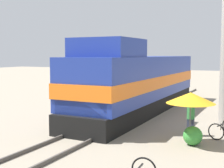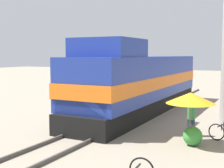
% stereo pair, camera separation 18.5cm
% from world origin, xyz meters
% --- Properties ---
extents(ground_plane, '(120.00, 120.00, 0.00)m').
position_xyz_m(ground_plane, '(0.00, 0.00, 0.00)').
color(ground_plane, gray).
extents(rail_near, '(0.08, 38.11, 0.15)m').
position_xyz_m(rail_near, '(-0.72, 0.00, 0.07)').
color(rail_near, '#4C4742').
rests_on(rail_near, ground_plane).
extents(rail_far, '(0.08, 38.11, 0.15)m').
position_xyz_m(rail_far, '(0.72, 0.00, 0.07)').
color(rail_far, '#4C4742').
rests_on(rail_far, ground_plane).
extents(locomotive, '(3.12, 14.98, 4.39)m').
position_xyz_m(locomotive, '(0.00, 4.91, 1.88)').
color(locomotive, black).
rests_on(locomotive, ground_plane).
extents(vendor_umbrella, '(1.92, 1.92, 2.13)m').
position_xyz_m(vendor_umbrella, '(4.47, -0.78, 1.91)').
color(vendor_umbrella, '#4C4C4C').
rests_on(vendor_umbrella, ground_plane).
extents(shrub_cluster, '(0.77, 0.77, 0.77)m').
position_xyz_m(shrub_cluster, '(4.58, -0.71, 0.38)').
color(shrub_cluster, '#388C38').
rests_on(shrub_cluster, ground_plane).
extents(person_bystander, '(0.34, 0.34, 1.61)m').
position_xyz_m(person_bystander, '(4.18, 0.67, 0.87)').
color(person_bystander, '#2D3347').
rests_on(person_bystander, ground_plane).
extents(bicycle, '(1.10, 1.71, 0.71)m').
position_xyz_m(bicycle, '(5.49, 1.24, 0.37)').
color(bicycle, black).
rests_on(bicycle, ground_plane).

